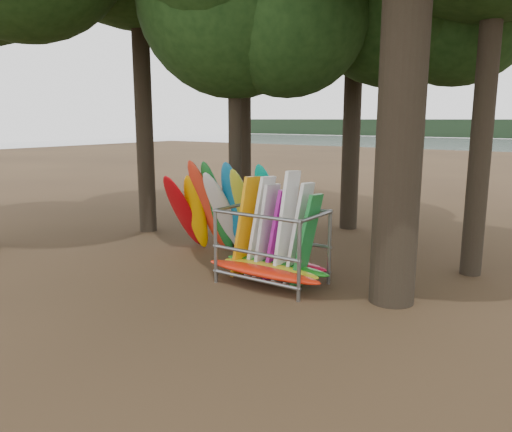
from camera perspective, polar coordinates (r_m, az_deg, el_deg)
The scene contains 4 objects.
ground at distance 13.38m, azimuth -5.03°, elevation -6.73°, with size 120.00×120.00×0.00m, color #47331E.
oak_5 at distance 15.78m, azimuth -2.56°, elevation 23.39°, with size 6.47×6.47×10.29m.
kayak_row at distance 14.83m, azimuth -3.25°, elevation 0.47°, with size 3.98×2.04×3.08m.
storage_rack at distance 12.47m, azimuth 1.90°, elevation -3.73°, with size 3.24×1.52×2.87m.
Camera 1 is at (8.20, -9.76, 4.07)m, focal length 35.00 mm.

